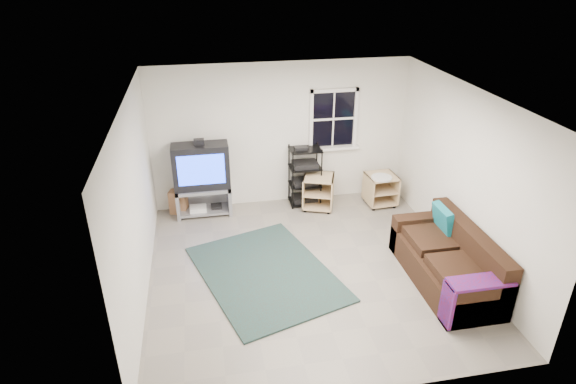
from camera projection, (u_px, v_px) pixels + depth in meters
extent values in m
plane|color=gray|center=(308.00, 269.00, 7.14)|extent=(4.60, 4.60, 0.00)
plane|color=white|center=(312.00, 97.00, 5.99)|extent=(4.60, 4.60, 0.00)
plane|color=beige|center=(281.00, 135.00, 8.59)|extent=(4.60, 0.00, 4.60)
plane|color=beige|center=(364.00, 297.00, 4.54)|extent=(4.60, 0.00, 4.60)
plane|color=beige|center=(136.00, 205.00, 6.18)|extent=(0.00, 4.60, 4.60)
plane|color=beige|center=(465.00, 178.00, 6.94)|extent=(0.00, 4.60, 4.60)
cube|color=black|center=(333.00, 119.00, 8.62)|extent=(0.80, 0.01, 1.02)
cube|color=silver|center=(335.00, 90.00, 8.37)|extent=(0.88, 0.06, 0.06)
cube|color=silver|center=(332.00, 148.00, 8.83)|extent=(0.98, 0.14, 0.05)
cube|color=silver|center=(311.00, 120.00, 8.54)|extent=(0.06, 0.06, 1.10)
cube|color=silver|center=(355.00, 118.00, 8.67)|extent=(0.06, 0.06, 1.10)
cube|color=silver|center=(333.00, 119.00, 8.61)|extent=(0.78, 0.04, 0.04)
cube|color=gray|center=(203.00, 188.00, 8.47)|extent=(0.96, 0.48, 0.06)
cube|color=gray|center=(178.00, 202.00, 8.50)|extent=(0.06, 0.48, 0.53)
cube|color=gray|center=(229.00, 198.00, 8.65)|extent=(0.06, 0.48, 0.53)
cube|color=gray|center=(205.00, 210.00, 8.66)|extent=(0.85, 0.44, 0.04)
cube|color=gray|center=(204.00, 195.00, 8.77)|extent=(0.96, 0.04, 0.53)
cube|color=silver|center=(198.00, 208.00, 8.58)|extent=(0.29, 0.23, 0.08)
cube|color=black|center=(217.00, 206.00, 8.67)|extent=(0.19, 0.17, 0.06)
cube|color=black|center=(201.00, 166.00, 8.28)|extent=(0.96, 0.40, 0.79)
cube|color=#1D40F3|center=(201.00, 170.00, 8.09)|extent=(0.79, 0.01, 0.54)
cube|color=black|center=(199.00, 142.00, 8.08)|extent=(0.17, 0.13, 0.10)
cylinder|color=black|center=(293.00, 181.00, 8.58)|extent=(0.02, 0.02, 1.13)
cylinder|color=black|center=(321.00, 179.00, 8.66)|extent=(0.02, 0.02, 1.13)
cylinder|color=black|center=(289.00, 173.00, 8.90)|extent=(0.02, 0.02, 1.13)
cylinder|color=black|center=(316.00, 171.00, 8.99)|extent=(0.02, 0.02, 1.13)
cube|color=black|center=(304.00, 201.00, 9.01)|extent=(0.56, 0.41, 0.02)
cube|color=black|center=(304.00, 198.00, 8.99)|extent=(0.44, 0.33, 0.09)
cube|color=black|center=(305.00, 184.00, 8.86)|extent=(0.56, 0.41, 0.02)
cube|color=black|center=(305.00, 181.00, 8.83)|extent=(0.44, 0.33, 0.09)
cube|color=black|center=(305.00, 167.00, 8.71)|extent=(0.56, 0.41, 0.02)
cube|color=black|center=(305.00, 164.00, 8.68)|extent=(0.44, 0.33, 0.09)
cube|color=black|center=(305.00, 150.00, 8.56)|extent=(0.56, 0.41, 0.02)
cube|color=tan|center=(319.00, 177.00, 8.61)|extent=(0.68, 0.68, 0.02)
cube|color=tan|center=(318.00, 204.00, 8.86)|extent=(0.68, 0.68, 0.02)
cube|color=tan|center=(304.00, 190.00, 8.77)|extent=(0.20, 0.51, 0.58)
cube|color=tan|center=(332.00, 192.00, 8.70)|extent=(0.20, 0.51, 0.58)
cube|color=tan|center=(320.00, 185.00, 8.96)|extent=(0.47, 0.18, 0.58)
cube|color=tan|center=(318.00, 192.00, 8.75)|extent=(0.63, 0.64, 0.02)
cylinder|color=black|center=(305.00, 211.00, 8.72)|extent=(0.05, 0.05, 0.05)
cylinder|color=black|center=(330.00, 202.00, 9.04)|extent=(0.05, 0.05, 0.05)
cube|color=tan|center=(382.00, 176.00, 8.76)|extent=(0.55, 0.55, 0.02)
cube|color=tan|center=(380.00, 200.00, 8.99)|extent=(0.55, 0.55, 0.02)
cube|color=tan|center=(368.00, 190.00, 8.82)|extent=(0.05, 0.53, 0.53)
cube|color=tan|center=(393.00, 187.00, 8.93)|extent=(0.05, 0.53, 0.53)
cube|color=tan|center=(375.00, 183.00, 9.09)|extent=(0.48, 0.05, 0.53)
cube|color=tan|center=(381.00, 189.00, 8.88)|extent=(0.50, 0.53, 0.02)
cylinder|color=black|center=(373.00, 209.00, 8.78)|extent=(0.05, 0.05, 0.05)
cylinder|color=black|center=(385.00, 196.00, 9.23)|extent=(0.05, 0.05, 0.05)
cylinder|color=silver|center=(382.00, 178.00, 8.64)|extent=(0.37, 0.37, 0.03)
cube|color=black|center=(444.00, 269.00, 6.80)|extent=(0.87, 1.94, 0.41)
cube|color=black|center=(470.00, 242.00, 6.67)|extent=(0.23, 1.94, 0.42)
cube|color=black|center=(420.00, 232.00, 7.51)|extent=(0.87, 0.23, 0.60)
cube|color=black|center=(478.00, 302.00, 6.00)|extent=(0.87, 0.23, 0.60)
cube|color=black|center=(456.00, 270.00, 6.32)|extent=(0.58, 0.70, 0.13)
cube|color=black|center=(430.00, 239.00, 7.01)|extent=(0.58, 0.70, 0.13)
cube|color=teal|center=(443.00, 219.00, 7.08)|extent=(0.19, 0.47, 0.40)
cube|color=#0D1E98|center=(481.00, 282.00, 5.85)|extent=(0.80, 0.29, 0.04)
cube|color=#0D1E98|center=(447.00, 305.00, 5.92)|extent=(0.04, 0.29, 0.56)
cube|color=#301D15|center=(266.00, 273.00, 7.03)|extent=(2.32, 2.74, 0.03)
cube|color=#A06B47|center=(178.00, 202.00, 8.61)|extent=(0.35, 0.28, 0.43)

